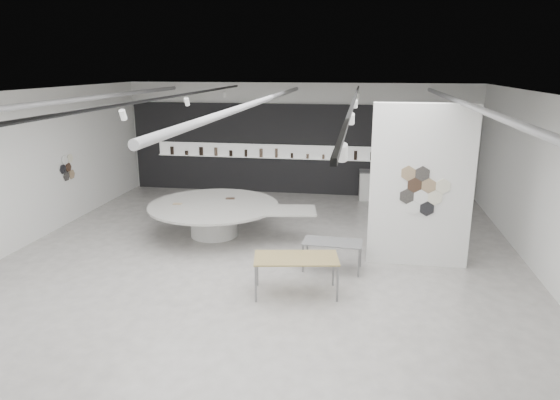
% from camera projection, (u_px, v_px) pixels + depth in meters
% --- Properties ---
extents(room, '(12.02, 14.02, 3.82)m').
position_uv_depth(room, '(251.00, 178.00, 10.50)').
color(room, '#B3AEA8').
rests_on(room, ground).
extents(back_wall_display, '(11.80, 0.27, 3.10)m').
position_uv_depth(back_wall_display, '(295.00, 150.00, 17.24)').
color(back_wall_display, black).
rests_on(back_wall_display, ground).
extents(partition_column, '(2.20, 0.38, 3.60)m').
position_uv_depth(partition_column, '(421.00, 186.00, 10.96)').
color(partition_column, white).
rests_on(partition_column, ground).
extents(display_island, '(4.69, 3.86, 0.87)m').
position_uv_depth(display_island, '(217.00, 215.00, 13.08)').
color(display_island, white).
rests_on(display_island, ground).
extents(sample_table_wood, '(1.74, 1.08, 0.76)m').
position_uv_depth(sample_table_wood, '(296.00, 260.00, 9.69)').
color(sample_table_wood, '#9A854F').
rests_on(sample_table_wood, ground).
extents(sample_table_stone, '(1.31, 0.71, 0.65)m').
position_uv_depth(sample_table_stone, '(333.00, 244.00, 10.88)').
color(sample_table_stone, slate).
rests_on(sample_table_stone, ground).
extents(kitchen_counter, '(1.73, 0.75, 1.34)m').
position_uv_depth(kitchen_counter, '(385.00, 185.00, 16.65)').
color(kitchen_counter, white).
rests_on(kitchen_counter, ground).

